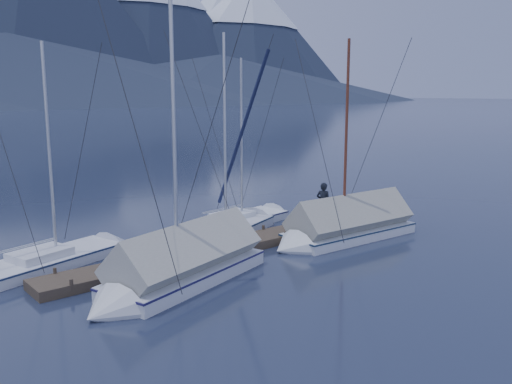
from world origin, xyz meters
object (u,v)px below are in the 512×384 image
sailboat_open_mid (232,229)px  person (323,203)px  sailboat_open_left (67,257)px  sailboat_covered_far (175,272)px  sailboat_open_right (248,220)px  sailboat_covered_near (341,229)px

sailboat_open_mid → person: bearing=-33.0°
sailboat_open_left → person: sailboat_open_left is taller
sailboat_open_left → sailboat_covered_far: 5.12m
sailboat_open_mid → person: (3.50, -2.27, 1.09)m
sailboat_covered_far → person: size_ratio=5.46×
sailboat_open_right → person: bearing=-61.5°
sailboat_open_left → sailboat_covered_near: bearing=-24.3°
sailboat_open_right → sailboat_open_mid: bearing=-151.0°
sailboat_open_right → sailboat_open_left: bearing=-177.7°
sailboat_covered_far → sailboat_open_left: bearing=109.1°
sailboat_open_left → sailboat_open_mid: sailboat_open_mid is taller
person → sailboat_open_left: bearing=51.9°
sailboat_covered_near → sailboat_open_mid: bearing=125.6°
sailboat_open_right → sailboat_covered_far: bearing=-144.5°
sailboat_covered_near → sailboat_open_right: bearing=102.5°
sailboat_open_left → sailboat_open_mid: (7.21, -0.60, 0.01)m
sailboat_covered_near → sailboat_covered_far: 8.36m
sailboat_open_left → sailboat_open_mid: bearing=-4.7°
sailboat_open_mid → sailboat_open_right: 1.99m
sailboat_open_right → person: 3.84m
sailboat_open_mid → sailboat_open_right: size_ratio=1.12×
sailboat_open_left → person: bearing=-15.0°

